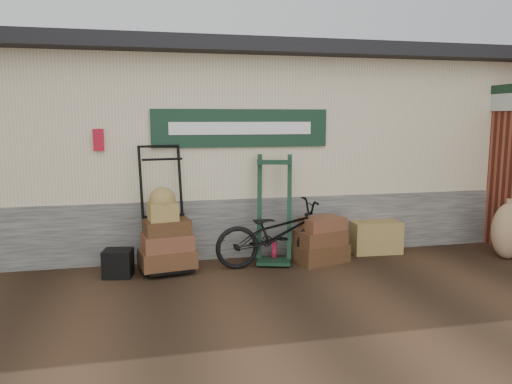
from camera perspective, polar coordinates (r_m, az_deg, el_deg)
ground at (r=6.79m, az=2.50°, el=-9.55°), size 80.00×80.00×0.00m
station_building at (r=9.13m, az=-2.01°, el=5.42°), size 14.40×4.10×3.20m
porter_trolley at (r=6.99m, az=-10.51°, el=-1.70°), size 0.98×0.80×1.76m
green_barrow at (r=7.23m, az=2.10°, el=-2.01°), size 0.68×0.62×1.57m
suitcase_stack at (r=7.39m, az=7.36°, el=-5.40°), size 0.87×0.68×0.67m
wicker_hamper at (r=8.12m, az=13.38°, el=-4.95°), size 0.79×0.54×0.50m
black_trunk at (r=6.94m, az=-15.49°, el=-7.85°), size 0.42×0.38×0.37m
bicycle at (r=7.11m, az=2.49°, el=-4.32°), size 0.71×1.84×1.05m
burlap_sack_left at (r=8.38m, az=26.93°, el=-3.97°), size 0.57×0.50×0.85m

